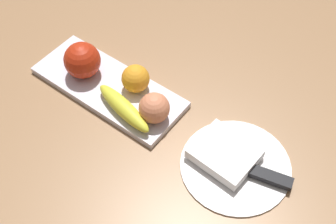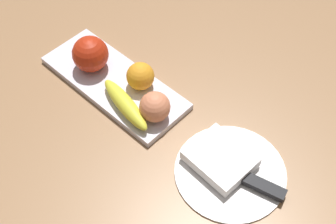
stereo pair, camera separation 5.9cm
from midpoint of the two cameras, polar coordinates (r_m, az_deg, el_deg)
name	(u,v)px [view 1 (the left image)]	position (r m, az deg, el deg)	size (l,w,h in m)	color
ground_plane	(110,77)	(1.03, -9.02, 4.40)	(2.40, 2.40, 0.00)	#936A47
fruit_tray	(109,87)	(1.00, -9.27, 3.09)	(0.35, 0.14, 0.02)	silver
apple	(82,60)	(1.00, -12.56, 6.39)	(0.08, 0.08, 0.08)	#B22811
banana	(124,108)	(0.93, -7.51, 0.45)	(0.16, 0.04, 0.04)	yellow
orange_near_apple	(137,77)	(0.96, -5.74, 4.37)	(0.06, 0.06, 0.06)	orange
peach	(154,108)	(0.90, -3.64, 0.44)	(0.06, 0.06, 0.06)	#D97D57
dinner_plate	(236,165)	(0.88, 6.71, -6.83)	(0.22, 0.22, 0.01)	white
folded_napkin	(225,154)	(0.87, 5.32, -5.38)	(0.12, 0.10, 0.02)	white
knife	(261,174)	(0.86, 9.83, -7.88)	(0.18, 0.06, 0.01)	silver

